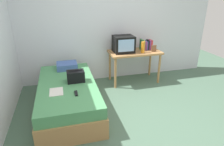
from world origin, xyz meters
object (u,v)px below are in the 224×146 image
Objects in this scene: magazine at (56,92)px; remote_dark at (76,93)px; desk at (135,55)px; handbag at (76,76)px; tv at (123,44)px; pillow at (67,66)px; bed at (68,96)px; picture_frame at (154,48)px; water_bottle at (143,47)px; book_row at (146,45)px.

magazine is 0.33m from remote_dark.
remote_dark is at bearing -138.90° from desk.
handbag is at bearing 84.64° from remote_dark.
tv reaches higher than pillow.
picture_frame is (1.96, 0.68, 0.56)m from bed.
remote_dark reaches higher than magazine.
picture_frame is at bearing 0.60° from water_bottle.
picture_frame is at bearing 31.41° from remote_dark.
tv reaches higher than desk.
remote_dark is (-1.58, -1.13, -0.34)m from water_bottle.
handbag is 1.92× the size of remote_dark.
book_row is 1.93m from handbag.
handbag is at bearing -80.56° from pillow.
book_row is 0.24m from picture_frame.
picture_frame reaches higher than desk.
remote_dark is (-1.85, -1.13, -0.29)m from picture_frame.
tv is 1.91m from magazine.
magazine is 1.86× the size of remote_dark.
remote_dark is at bearing -86.48° from pillow.
bed is 13.52× the size of picture_frame.
picture_frame reaches higher than remote_dark.
remote_dark is at bearing -132.66° from tv.
book_row is 0.65× the size of pillow.
remote_dark is (-1.75, -1.34, -0.33)m from book_row.
picture_frame reaches higher than magazine.
desk is 2.85× the size of pillow.
magazine is at bearing -155.43° from picture_frame.
tv is 0.58m from book_row.
water_bottle is 0.92× the size of book_row.
magazine is (-0.34, -0.32, -0.10)m from handbag.
desk is at bearing 133.36° from water_bottle.
tv is 1.67× the size of book_row.
pillow is (-1.25, -0.13, -0.35)m from tv.
remote_dark reaches higher than bed.
book_row is at bearing 30.23° from magazine.
desk is at bearing 161.28° from picture_frame.
bed is 8.28× the size of water_bottle.
book_row is at bearing 25.63° from bed.
bed is at bearing -158.13° from water_bottle.
bed is at bearing 58.73° from magazine.
water_bottle is (0.40, -0.16, -0.06)m from tv.
bed is 1.68m from tv.
desk is 4.00× the size of magazine.
tv reaches higher than bed.
bed is at bearing -152.39° from desk.
picture_frame is at bearing -0.88° from pillow.
water_bottle is 2.14m from magazine.
pillow is 1.04m from magazine.
bed is at bearing -93.64° from pillow.
pillow is 1.36× the size of handbag.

